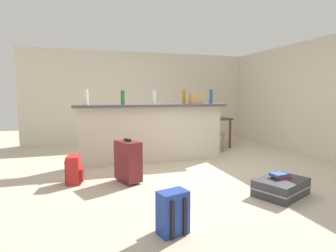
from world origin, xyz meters
TOP-DOWN VIEW (x-y plane):
  - ground_plane at (0.00, 0.00)m, footprint 13.00×13.00m
  - wall_back at (0.00, 3.05)m, footprint 6.60×0.10m
  - wall_right at (3.05, 0.30)m, footprint 0.10×6.00m
  - partition_half_wall at (-0.41, 0.48)m, footprint 2.80×0.20m
  - bar_countertop at (-0.41, 0.48)m, footprint 2.96×0.40m
  - bottle_white at (-1.64, 0.43)m, footprint 0.08×0.08m
  - bottle_green at (-1.00, 0.43)m, footprint 0.07×0.07m
  - bottle_clear at (-0.38, 0.55)m, footprint 0.07×0.07m
  - bottle_amber at (0.24, 0.51)m, footprint 0.07×0.07m
  - bottle_blue at (0.84, 0.54)m, footprint 0.07×0.07m
  - grocery_bag at (0.49, 0.51)m, footprint 0.26×0.18m
  - dining_table at (1.26, 1.65)m, footprint 1.10×0.80m
  - dining_chair_near_partition at (1.17, 1.16)m, footprint 0.46×0.46m
  - dining_chair_far_side at (1.28, 2.13)m, footprint 0.44×0.44m
  - suitcase_flat_charcoal at (0.78, -1.75)m, footprint 0.89×0.73m
  - backpack_red at (-1.85, -0.44)m, footprint 0.28×0.30m
  - suitcase_upright_maroon at (-1.07, -0.62)m, footprint 0.39×0.50m
  - backpack_blue at (-0.90, -2.28)m, footprint 0.32×0.30m
  - book_stack at (0.79, -1.71)m, footprint 0.27×0.19m

SIDE VIEW (x-z plane):
  - ground_plane at x=0.00m, z-range -0.05..0.00m
  - suitcase_flat_charcoal at x=0.78m, z-range 0.00..0.22m
  - backpack_red at x=-1.85m, z-range -0.01..0.41m
  - backpack_blue at x=-0.90m, z-range -0.01..0.41m
  - book_stack at x=0.79m, z-range 0.22..0.29m
  - suitcase_upright_maroon at x=-1.07m, z-range 0.00..0.67m
  - dining_chair_near_partition at x=1.17m, z-range 0.05..0.98m
  - dining_chair_far_side at x=1.28m, z-range 0.05..0.98m
  - partition_half_wall at x=-0.41m, z-range 0.00..1.09m
  - dining_table at x=1.26m, z-range 0.28..1.02m
  - bar_countertop at x=-0.41m, z-range 1.09..1.14m
  - grocery_bag at x=0.49m, z-range 1.14..1.36m
  - wall_back at x=0.00m, z-range 0.00..2.50m
  - wall_right at x=3.05m, z-range 0.00..2.50m
  - bottle_green at x=-1.00m, z-range 1.14..1.40m
  - bottle_clear at x=-0.38m, z-range 1.14..1.40m
  - bottle_white at x=-1.64m, z-range 1.14..1.42m
  - bottle_amber at x=0.24m, z-range 1.14..1.42m
  - bottle_blue at x=0.84m, z-range 1.14..1.43m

